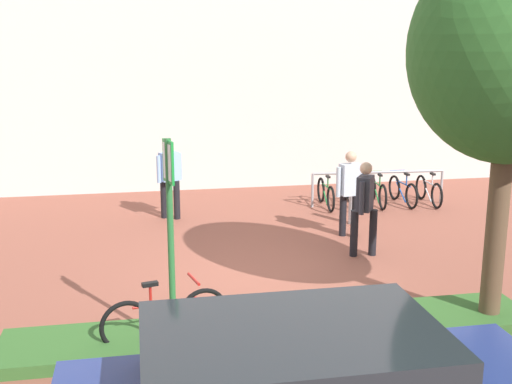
{
  "coord_description": "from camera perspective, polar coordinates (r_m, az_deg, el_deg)",
  "views": [
    {
      "loc": [
        -1.97,
        -9.72,
        3.75
      ],
      "look_at": [
        0.07,
        1.14,
        1.18
      ],
      "focal_mm": 44.91,
      "sensor_mm": 36.0,
      "label": 1
    }
  ],
  "objects": [
    {
      "name": "parking_sign_post",
      "position": [
        7.84,
        -7.67,
        -2.01
      ],
      "size": [
        0.12,
        0.36,
        2.66
      ],
      "color": "#2D7238",
      "rests_on": "ground"
    },
    {
      "name": "bike_rack_cluster",
      "position": [
        15.43,
        10.78,
        0.09
      ],
      "size": [
        3.2,
        1.7,
        0.83
      ],
      "color": "#99999E",
      "rests_on": "ground"
    },
    {
      "name": "bike_at_sign",
      "position": [
        8.38,
        -8.05,
        -11.01
      ],
      "size": [
        1.65,
        0.52,
        0.86
      ],
      "color": "black",
      "rests_on": "ground"
    },
    {
      "name": "person_casual_tan",
      "position": [
        14.0,
        -7.71,
        1.55
      ],
      "size": [
        0.55,
        0.4,
        1.72
      ],
      "color": "black",
      "rests_on": "ground"
    },
    {
      "name": "person_suited_navy",
      "position": [
        11.56,
        9.66,
        -0.97
      ],
      "size": [
        0.49,
        0.53,
        1.72
      ],
      "color": "black",
      "rests_on": "ground"
    },
    {
      "name": "ground_plane",
      "position": [
        10.61,
        0.79,
        -7.63
      ],
      "size": [
        60.0,
        60.0,
        0.0
      ],
      "primitive_type": "plane",
      "color": "brown"
    },
    {
      "name": "person_shirt_blue",
      "position": [
        12.68,
        8.37,
        0.33
      ],
      "size": [
        0.6,
        0.31,
        1.72
      ],
      "color": "black",
      "rests_on": "ground"
    },
    {
      "name": "bollard_steel",
      "position": [
        13.7,
        8.59,
        -1.01
      ],
      "size": [
        0.16,
        0.16,
        0.9
      ],
      "primitive_type": "cylinder",
      "color": "#ADADB2",
      "rests_on": "ground"
    },
    {
      "name": "tree_sidewalk",
      "position": [
        8.8,
        21.83,
        11.46
      ],
      "size": [
        2.61,
        2.61,
        5.1
      ],
      "color": "brown",
      "rests_on": "ground"
    },
    {
      "name": "planter_strip",
      "position": [
        8.58,
        1.9,
        -12.27
      ],
      "size": [
        7.0,
        1.1,
        0.16
      ],
      "primitive_type": "cube",
      "color": "#336028",
      "rests_on": "ground"
    }
  ]
}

